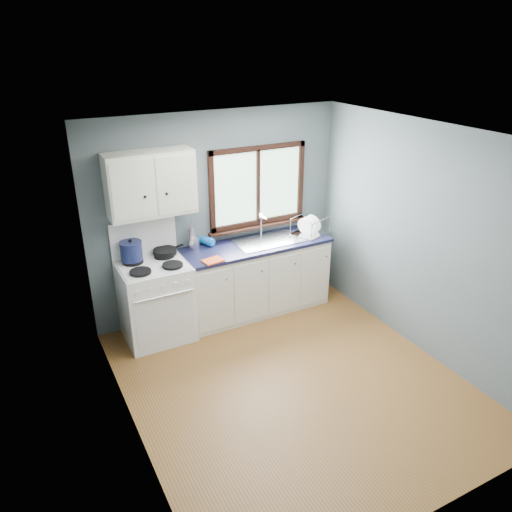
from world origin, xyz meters
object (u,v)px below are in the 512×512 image
sink (268,245)px  utensil_crock (195,243)px  stockpot (131,251)px  dish_rack (310,229)px  skillet (165,251)px  gas_range (156,299)px  thermos (191,238)px  base_cabinets (256,281)px

sink → utensil_crock: bearing=167.7°
stockpot → dish_rack: bearing=-4.2°
skillet → utensil_crock: utensil_crock is taller
gas_range → dish_rack: 2.14m
gas_range → dish_rack: (2.08, -0.01, 0.49)m
thermos → gas_range: bearing=-158.9°
gas_range → base_cabinets: gas_range is taller
base_cabinets → dish_rack: 0.96m
gas_range → sink: gas_range is taller
thermos → dish_rack: 1.55m
base_cabinets → utensil_crock: bearing=164.7°
gas_range → utensil_crock: bearing=20.1°
base_cabinets → stockpot: bearing=174.6°
base_cabinets → skillet: skillet is taller
base_cabinets → stockpot: size_ratio=6.24×
skillet → utensil_crock: 0.39m
base_cabinets → sink: bearing=-0.1°
base_cabinets → dish_rack: bearing=-1.8°
stockpot → sink: bearing=-4.9°
skillet → base_cabinets: bearing=-28.6°
skillet → utensil_crock: bearing=-12.7°
gas_range → skillet: 0.55m
gas_range → thermos: size_ratio=4.80×
utensil_crock → stockpot: bearing=-176.0°
skillet → dish_rack: (1.88, -0.16, -0.01)m
utensil_crock → thermos: utensil_crock is taller
base_cabinets → sink: 0.48m
sink → dish_rack: 0.61m
stockpot → gas_range: bearing=-41.1°
skillet → stockpot: (-0.38, 0.01, 0.08)m
dish_rack → gas_range: bearing=157.4°
base_cabinets → utensil_crock: size_ratio=4.79×
stockpot → dish_rack: size_ratio=0.54×
gas_range → stockpot: 0.63m
stockpot → thermos: bearing=4.0°
base_cabinets → thermos: thermos is taller
gas_range → thermos: 0.82m
sink → stockpot: size_ratio=2.83×
base_cabinets → skillet: size_ratio=4.28×
stockpot → dish_rack: stockpot is taller
utensil_crock → base_cabinets: bearing=-15.3°
thermos → stockpot: bearing=-176.0°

